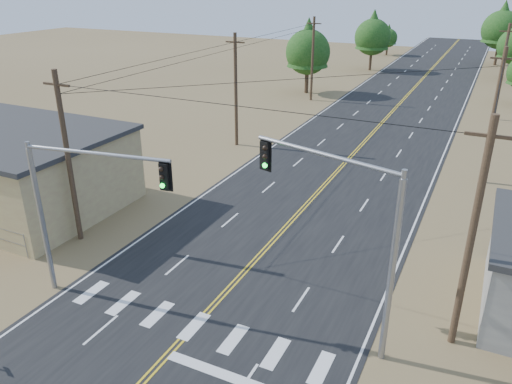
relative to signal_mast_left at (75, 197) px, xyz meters
The scene contains 13 objects.
road 23.49m from the signal_mast_left, 74.93° to the left, with size 15.00×200.00×0.02m, color black.
utility_pole_left_near 6.13m from the signal_mast_left, 137.91° to the left, with size 1.80×0.30×10.00m.
utility_pole_left_mid 24.53m from the signal_mast_left, 100.68° to the left, with size 1.80×0.30×10.00m.
utility_pole_left_far 44.34m from the signal_mast_left, 95.89° to the left, with size 1.80×0.30×10.00m.
utility_pole_right_near 16.96m from the signal_mast_left, 14.02° to the left, with size 1.80×0.30×10.00m.
utility_pole_right_mid 29.19m from the signal_mast_left, 55.69° to the left, with size 1.80×0.30×10.00m.
utility_pole_right_far 47.08m from the signal_mast_left, 69.54° to the left, with size 1.80×0.30×10.00m.
signal_mast_left is the anchor object (origin of this frame).
signal_mast_right 12.30m from the signal_mast_left, 11.09° to the left, with size 6.62×2.13×8.29m.
tree_left_near 48.34m from the signal_mast_left, 97.81° to the left, with size 5.78×5.78×9.63m.
tree_left_mid 68.83m from the signal_mast_left, 92.64° to the left, with size 5.75×5.75×9.58m.
tree_left_far 87.09m from the signal_mast_left, 92.89° to the left, with size 3.53×3.53×5.89m.
tree_right_far 84.72m from the signal_mast_left, 79.59° to the left, with size 6.44×6.44×10.73m.
Camera 1 is at (10.37, -7.07, 14.48)m, focal length 35.00 mm.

